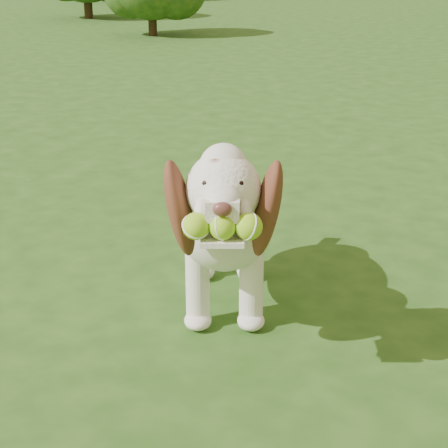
% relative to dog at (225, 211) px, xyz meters
% --- Properties ---
extents(ground, '(80.00, 80.00, 0.00)m').
position_rel_dog_xyz_m(ground, '(-0.48, 0.61, -0.48)').
color(ground, '#214614').
rests_on(ground, ground).
extents(dog, '(0.84, 1.32, 0.89)m').
position_rel_dog_xyz_m(dog, '(0.00, 0.00, 0.00)').
color(dog, white).
rests_on(dog, ground).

